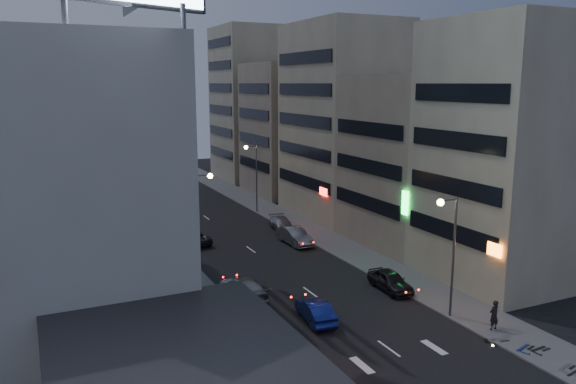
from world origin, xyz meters
TOP-DOWN VIEW (x-y plane):
  - ground at (0.00, 0.00)m, footprint 180.00×180.00m
  - sidewalk_left at (-8.00, 30.00)m, footprint 4.00×120.00m
  - sidewalk_right at (8.00, 30.00)m, footprint 4.00×120.00m
  - white_building at (-17.00, 20.00)m, footprint 14.00×24.00m
  - shophouse_near at (15.00, 10.50)m, footprint 10.00×11.00m
  - shophouse_mid at (15.50, 22.00)m, footprint 11.00×12.00m
  - shophouse_far at (15.00, 35.00)m, footprint 10.00×14.00m
  - far_left_a at (-15.50, 45.00)m, footprint 11.00×10.00m
  - far_left_b at (-16.00, 58.00)m, footprint 12.00×10.00m
  - far_right_a at (15.50, 50.00)m, footprint 11.00×12.00m
  - far_right_b at (16.00, 64.00)m, footprint 12.00×12.00m
  - street_lamp_right_near at (5.90, 6.00)m, footprint 1.60×0.44m
  - street_lamp_left at (-5.90, 22.00)m, footprint 1.60×0.44m
  - street_lamp_right_far at (5.90, 40.00)m, footprint 1.60×0.44m
  - parked_car_right_near at (5.60, 11.79)m, footprint 2.03×4.53m
  - parked_car_right_mid at (4.51, 25.89)m, footprint 1.87×4.94m
  - parked_car_left at (-4.29, 30.10)m, footprint 2.72×4.83m
  - parked_car_right_far at (5.60, 31.23)m, footprint 2.47×4.80m
  - road_car_blue at (-2.08, 9.28)m, footprint 2.09×4.49m
  - road_car_silver at (-5.00, 14.81)m, footprint 2.48×5.62m
  - person at (7.28, 3.17)m, footprint 0.73×0.51m
  - scooter_black_a at (7.50, -2.51)m, footprint 0.82×1.68m
  - scooter_silver_a at (7.75, -1.82)m, footprint 1.02×1.84m
  - scooter_blue at (7.57, 0.84)m, footprint 1.15×1.99m
  - scooter_black_b at (8.28, 0.24)m, footprint 0.76×1.88m
  - scooter_silver_b at (7.06, 1.99)m, footprint 0.91×1.81m

SIDE VIEW (x-z plane):
  - ground at x=0.00m, z-range 0.00..0.00m
  - sidewalk_left at x=-8.00m, z-range 0.00..0.12m
  - sidewalk_right at x=8.00m, z-range 0.00..0.12m
  - scooter_black_a at x=7.50m, z-range 0.12..1.10m
  - parked_car_left at x=-4.29m, z-range 0.00..1.27m
  - scooter_silver_b at x=7.06m, z-range 0.12..1.17m
  - scooter_silver_a at x=7.75m, z-range 0.12..1.19m
  - parked_car_right_far at x=5.60m, z-range 0.00..1.33m
  - scooter_black_b at x=8.28m, z-range 0.12..1.24m
  - scooter_blue at x=7.57m, z-range 0.12..1.27m
  - road_car_blue at x=-2.08m, z-range 0.00..1.43m
  - parked_car_right_near at x=5.60m, z-range 0.00..1.51m
  - road_car_silver at x=-5.00m, z-range 0.00..1.60m
  - parked_car_right_mid at x=4.51m, z-range 0.00..1.61m
  - person at x=7.28m, z-range 0.12..2.04m
  - street_lamp_right_near at x=5.90m, z-range 1.35..9.37m
  - street_lamp_left at x=-5.90m, z-range 1.35..9.37m
  - street_lamp_right_far at x=5.90m, z-range 1.35..9.37m
  - far_left_b at x=-16.00m, z-range 0.00..15.00m
  - shophouse_mid at x=15.50m, z-range 0.00..16.00m
  - white_building at x=-17.00m, z-range 0.00..18.00m
  - far_right_a at x=15.50m, z-range 0.00..18.00m
  - shophouse_near at x=15.00m, z-range 0.00..20.00m
  - far_left_a at x=-15.50m, z-range 0.00..20.00m
  - shophouse_far at x=15.00m, z-range 0.00..22.00m
  - far_right_b at x=16.00m, z-range 0.00..24.00m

